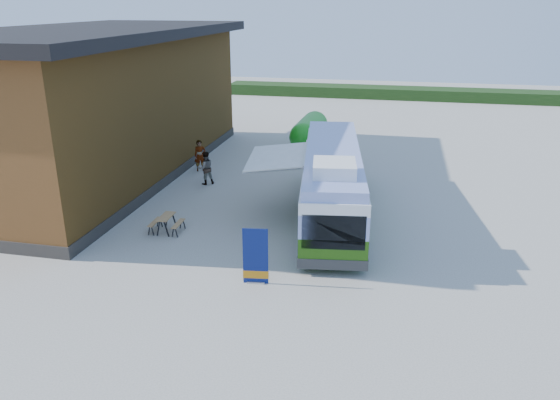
% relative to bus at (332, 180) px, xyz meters
% --- Properties ---
extents(ground, '(100.00, 100.00, 0.00)m').
position_rel_bus_xyz_m(ground, '(-2.11, -6.16, -1.64)').
color(ground, '#BCB7AD').
rests_on(ground, ground).
extents(barn, '(9.60, 21.20, 7.50)m').
position_rel_bus_xyz_m(barn, '(-12.61, 3.84, 1.95)').
color(barn, brown).
rests_on(barn, ground).
extents(hedge, '(40.00, 3.00, 1.00)m').
position_rel_bus_xyz_m(hedge, '(5.89, 31.84, -1.14)').
color(hedge, '#264419').
rests_on(hedge, ground).
extents(bus, '(3.85, 11.40, 3.44)m').
position_rel_bus_xyz_m(bus, '(0.00, 0.00, 0.00)').
color(bus, '#2F6510').
rests_on(bus, ground).
extents(awning, '(3.01, 4.31, 0.51)m').
position_rel_bus_xyz_m(awning, '(-2.10, -0.17, 0.86)').
color(awning, white).
rests_on(awning, ground).
extents(banner, '(0.84, 0.26, 1.94)m').
position_rel_bus_xyz_m(banner, '(-1.66, -6.38, -0.85)').
color(banner, navy).
rests_on(banner, ground).
extents(picnic_table, '(1.24, 1.11, 0.69)m').
position_rel_bus_xyz_m(picnic_table, '(-6.21, -3.05, -1.13)').
color(picnic_table, tan).
rests_on(picnic_table, ground).
extents(person_a, '(0.74, 0.64, 1.71)m').
position_rel_bus_xyz_m(person_a, '(-7.81, 5.22, -0.79)').
color(person_a, '#999999').
rests_on(person_a, ground).
extents(person_b, '(1.04, 0.99, 1.68)m').
position_rel_bus_xyz_m(person_b, '(-6.74, 3.10, -0.80)').
color(person_b, '#999999').
rests_on(person_b, ground).
extents(slurry_tanker, '(1.77, 5.60, 2.07)m').
position_rel_bus_xyz_m(slurry_tanker, '(-2.77, 10.95, -0.45)').
color(slurry_tanker, '#1B941B').
rests_on(slurry_tanker, ground).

